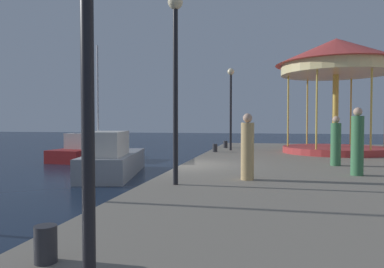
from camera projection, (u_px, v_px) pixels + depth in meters
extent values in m
plane|color=#162338|center=(182.00, 187.00, 12.75)|extent=(120.00, 120.00, 0.00)
cube|color=gray|center=(114.00, 164.00, 15.65)|extent=(2.99, 5.97, 0.95)
cube|color=beige|center=(107.00, 144.00, 14.41)|extent=(1.79, 2.73, 0.97)
cube|color=#4C6070|center=(114.00, 137.00, 15.66)|extent=(1.12, 0.33, 0.44)
cube|color=maroon|center=(89.00, 154.00, 21.98)|extent=(2.62, 5.64, 0.73)
cube|color=beige|center=(87.00, 140.00, 21.74)|extent=(1.69, 2.54, 0.91)
cylinder|color=silver|center=(98.00, 96.00, 22.84)|extent=(0.12, 0.12, 6.41)
cylinder|color=silver|center=(87.00, 133.00, 21.76)|extent=(0.33, 2.45, 0.08)
cylinder|color=#B23333|center=(335.00, 150.00, 17.41)|extent=(4.92, 4.92, 0.30)
cylinder|color=gold|center=(335.00, 111.00, 17.35)|extent=(0.28, 0.28, 3.47)
cylinder|color=#F2E099|center=(336.00, 70.00, 17.28)|extent=(5.15, 5.15, 0.50)
cone|color=#C63D38|center=(336.00, 51.00, 17.25)|extent=(5.72, 5.72, 1.24)
cylinder|color=gold|center=(351.00, 112.00, 18.99)|extent=(0.08, 0.08, 3.47)
cylinder|color=gold|center=(307.00, 112.00, 19.45)|extent=(0.08, 0.08, 3.47)
cylinder|color=gold|center=(288.00, 111.00, 17.80)|extent=(0.08, 0.08, 3.47)
cylinder|color=gold|center=(317.00, 110.00, 15.70)|extent=(0.08, 0.08, 3.47)
cylinder|color=gold|center=(371.00, 109.00, 15.25)|extent=(0.08, 0.08, 3.47)
cylinder|color=black|center=(88.00, 88.00, 3.24)|extent=(0.12, 0.12, 3.63)
cylinder|color=black|center=(175.00, 98.00, 8.57)|extent=(0.12, 0.12, 4.17)
sphere|color=#F9E5B2|center=(175.00, 2.00, 8.49)|extent=(0.36, 0.36, 0.36)
cylinder|color=black|center=(231.00, 113.00, 18.97)|extent=(0.12, 0.12, 3.97)
sphere|color=#F9E5B2|center=(231.00, 72.00, 18.89)|extent=(0.36, 0.36, 0.36)
cylinder|color=#2D2D33|center=(46.00, 244.00, 3.85)|extent=(0.24, 0.24, 0.40)
cylinder|color=#2D2D33|center=(215.00, 148.00, 18.00)|extent=(0.24, 0.24, 0.40)
cylinder|color=#2D2D33|center=(225.00, 144.00, 20.82)|extent=(0.24, 0.24, 0.40)
cylinder|color=#387247|center=(336.00, 144.00, 12.35)|extent=(0.34, 0.34, 1.47)
sphere|color=tan|center=(336.00, 120.00, 12.32)|extent=(0.24, 0.24, 0.24)
cylinder|color=#387247|center=(357.00, 146.00, 10.10)|extent=(0.34, 0.34, 1.67)
sphere|color=tan|center=(358.00, 112.00, 10.06)|extent=(0.24, 0.24, 0.24)
cylinder|color=tan|center=(247.00, 151.00, 9.34)|extent=(0.34, 0.34, 1.49)
sphere|color=tan|center=(248.00, 118.00, 9.31)|extent=(0.24, 0.24, 0.24)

